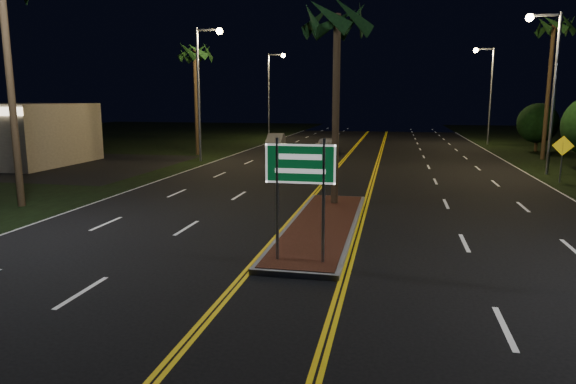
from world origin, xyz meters
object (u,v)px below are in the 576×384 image
(streetlight_left_mid, at_px, (204,79))
(streetlight_right_mid, at_px, (548,74))
(palm_right_far, at_px, (554,28))
(shrub_far, at_px, (538,123))
(highway_sign, at_px, (300,176))
(palm_left_far, at_px, (195,53))
(streetlight_left_far, at_px, (272,86))
(streetlight_right_far, at_px, (487,84))
(palm_median, at_px, (337,20))
(warning_sign, at_px, (562,152))
(median_island, at_px, (322,225))
(car_near, at_px, (326,144))
(car_far, at_px, (276,140))

(streetlight_left_mid, xyz_separation_m, streetlight_right_mid, (21.23, -2.00, 0.00))
(palm_right_far, bearing_deg, shrub_far, 80.54)
(highway_sign, bearing_deg, palm_left_far, 116.92)
(streetlight_left_far, relative_size, streetlight_right_far, 1.00)
(highway_sign, xyz_separation_m, streetlight_left_far, (-10.61, 41.20, 3.25))
(palm_median, bearing_deg, warning_sign, 37.74)
(streetlight_left_mid, distance_m, palm_median, 17.25)
(palm_right_far, bearing_deg, palm_left_far, -175.53)
(streetlight_right_far, height_order, palm_right_far, palm_right_far)
(median_island, height_order, streetlight_right_far, streetlight_right_far)
(streetlight_right_far, distance_m, shrub_far, 7.56)
(median_island, distance_m, streetlight_left_mid, 20.80)
(palm_left_far, bearing_deg, car_near, 15.21)
(streetlight_left_far, bearing_deg, shrub_far, -18.14)
(highway_sign, height_order, palm_median, palm_median)
(streetlight_right_mid, relative_size, palm_right_far, 0.87)
(palm_right_far, bearing_deg, car_far, 167.94)
(streetlight_right_far, distance_m, palm_right_far, 12.69)
(streetlight_right_far, distance_m, car_near, 18.40)
(car_far, bearing_deg, warning_sign, -45.37)
(streetlight_left_mid, height_order, streetlight_left_far, same)
(palm_left_far, xyz_separation_m, warning_sign, (23.60, -9.14, -6.16))
(streetlight_right_far, height_order, car_near, streetlight_right_far)
(palm_left_far, height_order, warning_sign, palm_left_far)
(streetlight_right_mid, relative_size, shrub_far, 2.27)
(streetlight_left_mid, bearing_deg, car_near, 41.26)
(median_island, xyz_separation_m, palm_right_far, (12.80, 23.00, 9.06))
(car_near, height_order, warning_sign, warning_sign)
(palm_median, xyz_separation_m, palm_left_far, (-12.80, 17.50, 0.47))
(streetlight_right_mid, bearing_deg, palm_right_far, 74.71)
(streetlight_right_far, xyz_separation_m, palm_right_far, (2.19, -12.00, 3.49))
(streetlight_right_mid, distance_m, palm_median, 15.73)
(streetlight_right_far, height_order, palm_median, streetlight_right_far)
(streetlight_left_mid, distance_m, palm_right_far, 24.42)
(palm_median, height_order, car_far, palm_median)
(streetlight_right_mid, distance_m, car_near, 16.88)
(highway_sign, bearing_deg, palm_right_far, 64.80)
(streetlight_left_far, bearing_deg, highway_sign, -75.56)
(streetlight_right_mid, height_order, streetlight_right_far, same)
(palm_median, xyz_separation_m, palm_right_far, (12.80, 19.50, 1.87))
(median_island, relative_size, car_far, 2.26)
(streetlight_left_mid, relative_size, streetlight_right_far, 1.00)
(streetlight_left_far, xyz_separation_m, streetlight_right_far, (21.23, -2.00, 0.00))
(streetlight_left_far, height_order, warning_sign, streetlight_left_far)
(streetlight_left_mid, height_order, shrub_far, streetlight_left_mid)
(palm_right_far, distance_m, warning_sign, 13.61)
(palm_left_far, height_order, car_far, palm_left_far)
(shrub_far, distance_m, car_far, 21.93)
(car_far, bearing_deg, median_island, -79.45)
(highway_sign, height_order, streetlight_left_mid, streetlight_left_mid)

